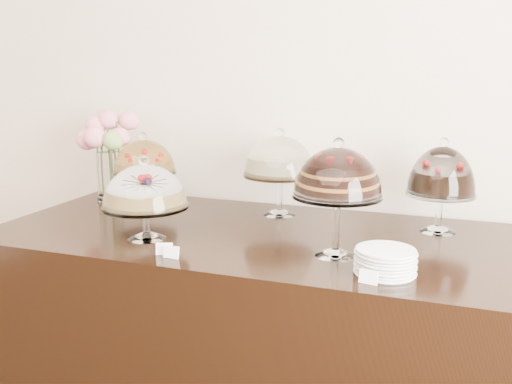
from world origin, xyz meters
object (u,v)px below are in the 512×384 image
(display_counter, at_px, (260,334))
(flower_vase, at_px, (107,145))
(cake_stand_dark_choco, at_px, (442,175))
(cake_stand_fruit_tart, at_px, (144,160))
(plate_stack, at_px, (385,261))
(cake_stand_sugar_sponge, at_px, (145,190))
(cake_stand_choco_layer, at_px, (338,176))
(cake_stand_cheesecake, at_px, (280,160))

(display_counter, xyz_separation_m, flower_vase, (-0.92, 0.29, 0.73))
(cake_stand_dark_choco, xyz_separation_m, cake_stand_fruit_tart, (-1.38, 0.02, -0.01))
(plate_stack, bearing_deg, cake_stand_sugar_sponge, 175.12)
(cake_stand_sugar_sponge, relative_size, cake_stand_fruit_tart, 0.95)
(cake_stand_choco_layer, xyz_separation_m, cake_stand_dark_choco, (0.33, 0.45, -0.05))
(cake_stand_cheesecake, height_order, flower_vase, flower_vase)
(cake_stand_sugar_sponge, distance_m, flower_vase, 0.75)
(cake_stand_cheesecake, height_order, plate_stack, cake_stand_cheesecake)
(cake_stand_choco_layer, height_order, plate_stack, cake_stand_choco_layer)
(cake_stand_fruit_tart, height_order, flower_vase, flower_vase)
(cake_stand_cheesecake, relative_size, cake_stand_dark_choco, 1.03)
(cake_stand_sugar_sponge, distance_m, plate_stack, 0.95)
(flower_vase, xyz_separation_m, plate_stack, (1.46, -0.60, -0.24))
(display_counter, distance_m, cake_stand_cheesecake, 0.77)
(cake_stand_choco_layer, distance_m, cake_stand_dark_choco, 0.56)
(cake_stand_fruit_tart, xyz_separation_m, plate_stack, (1.24, -0.59, -0.18))
(flower_vase, bearing_deg, cake_stand_cheesecake, 0.84)
(display_counter, height_order, flower_vase, flower_vase)
(cake_stand_dark_choco, height_order, flower_vase, flower_vase)
(cake_stand_sugar_sponge, bearing_deg, plate_stack, -4.88)
(cake_stand_choco_layer, distance_m, cake_stand_fruit_tart, 1.15)
(plate_stack, bearing_deg, flower_vase, 157.63)
(cake_stand_choco_layer, relative_size, cake_stand_cheesecake, 1.07)
(cake_stand_sugar_sponge, bearing_deg, cake_stand_dark_choco, 24.72)
(cake_stand_sugar_sponge, distance_m, cake_stand_fruit_tart, 0.60)
(display_counter, xyz_separation_m, cake_stand_choco_layer, (0.35, -0.18, 0.74))
(cake_stand_sugar_sponge, height_order, plate_stack, cake_stand_sugar_sponge)
(cake_stand_choco_layer, bearing_deg, plate_stack, -33.99)
(cake_stand_dark_choco, distance_m, flower_vase, 1.60)
(plate_stack, bearing_deg, cake_stand_cheesecake, 132.26)
(cake_stand_dark_choco, relative_size, plate_stack, 1.97)
(cake_stand_sugar_sponge, bearing_deg, cake_stand_choco_layer, 3.82)
(cake_stand_choco_layer, bearing_deg, cake_stand_fruit_tart, 156.28)
(cake_stand_fruit_tart, relative_size, plate_stack, 1.80)
(cake_stand_cheesecake, bearing_deg, plate_stack, -47.74)
(cake_stand_choco_layer, xyz_separation_m, flower_vase, (-1.27, 0.47, -0.01))
(display_counter, height_order, cake_stand_cheesecake, cake_stand_cheesecake)
(cake_stand_choco_layer, bearing_deg, display_counter, 152.84)
(cake_stand_sugar_sponge, height_order, cake_stand_fruit_tart, cake_stand_fruit_tart)
(plate_stack, bearing_deg, cake_stand_choco_layer, 146.01)
(cake_stand_sugar_sponge, height_order, cake_stand_choco_layer, cake_stand_choco_layer)
(cake_stand_sugar_sponge, height_order, cake_stand_dark_choco, cake_stand_dark_choco)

